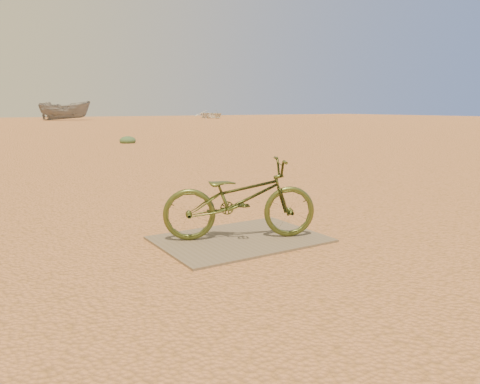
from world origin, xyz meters
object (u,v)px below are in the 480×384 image
plywood_board (240,239)px  boat_mid_right (65,111)px  bicycle (240,199)px  boat_far_right (211,114)px

plywood_board → boat_mid_right: (7.46, 44.40, 0.92)m
plywood_board → boat_mid_right: bearing=80.5°
boat_mid_right → bicycle: bearing=-179.2°
plywood_board → boat_mid_right: 45.03m
plywood_board → bicycle: bearing=66.5°
plywood_board → boat_far_right: bearing=62.0°
plywood_board → boat_mid_right: size_ratio=0.33×
bicycle → boat_mid_right: bearing=14.1°
plywood_board → bicycle: (0.01, 0.01, 0.41)m
boat_mid_right → boat_far_right: size_ratio=1.07×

